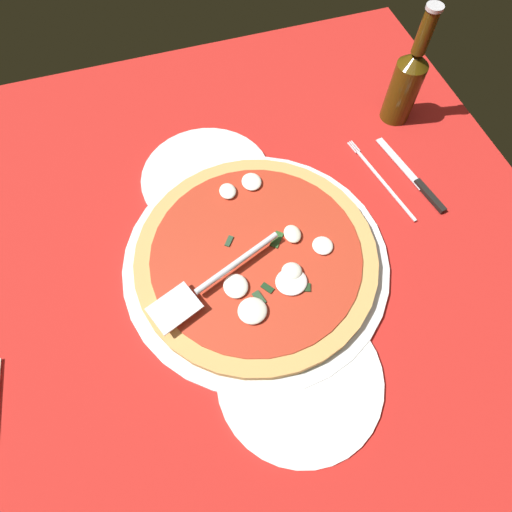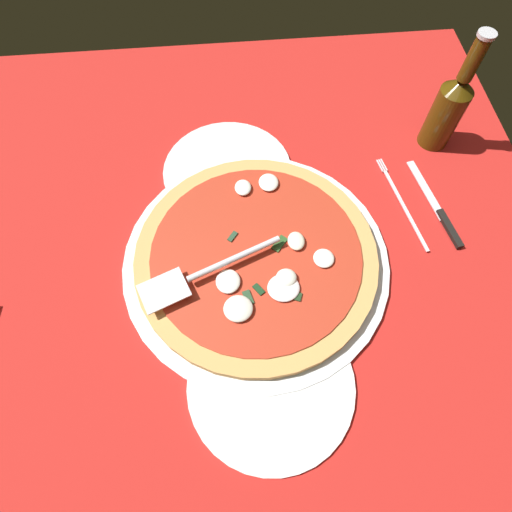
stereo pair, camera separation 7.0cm
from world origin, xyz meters
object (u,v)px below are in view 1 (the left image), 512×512
object	(u,v)px
dinner_plate_left	(207,177)
dinner_plate_right	(300,377)
pizza_server	(211,281)
place_setting_far	(398,181)
pizza	(257,256)
beer_bottle	(406,82)

from	to	relation	value
dinner_plate_left	dinner_plate_right	bearing A→B (deg)	5.40
pizza_server	dinner_plate_left	bearing A→B (deg)	-123.61
dinner_plate_right	place_setting_far	distance (cm)	42.20
dinner_plate_left	pizza	xyz separation A→B (cm)	(20.06, 3.64, 1.75)
pizza	place_setting_far	xyz separation A→B (cm)	(-8.27, 31.00, -1.89)
place_setting_far	pizza	bearing A→B (deg)	94.79
dinner_plate_left	place_setting_far	world-z (taller)	place_setting_far
pizza	beer_bottle	xyz separation A→B (cm)	(-24.00, 37.84, 6.49)
pizza	place_setting_far	bearing A→B (deg)	104.94
dinner_plate_right	pizza_server	distance (cm)	19.80
dinner_plate_left	beer_bottle	xyz separation A→B (cm)	(-3.94, 41.48, 8.24)
pizza_server	place_setting_far	bearing A→B (deg)	174.62
pizza	beer_bottle	distance (cm)	45.28
place_setting_far	dinner_plate_right	bearing A→B (deg)	122.99
dinner_plate_right	dinner_plate_left	bearing A→B (deg)	-174.60
dinner_plate_right	place_setting_far	xyz separation A→B (cm)	(-28.85, 30.79, -0.14)
beer_bottle	place_setting_far	bearing A→B (deg)	-23.53
dinner_plate_right	beer_bottle	distance (cm)	58.92
pizza	pizza_server	world-z (taller)	pizza_server
dinner_plate_right	pizza	bearing A→B (deg)	-179.44
pizza_server	pizza	bearing A→B (deg)	179.82
pizza_server	dinner_plate_right	bearing A→B (deg)	95.15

